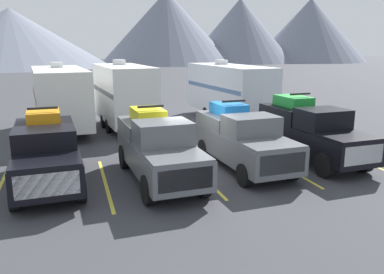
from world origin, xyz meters
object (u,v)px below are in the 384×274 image
(camper_trailer_a, at_px, (60,96))
(pickup_truck_c, at_px, (242,138))
(pickup_truck_a, at_px, (46,151))
(pickup_truck_d, at_px, (310,130))
(pickup_truck_b, at_px, (158,147))
(camper_trailer_c, at_px, (229,89))
(camper_trailer_b, at_px, (124,93))

(camper_trailer_a, bearing_deg, pickup_truck_c, -51.68)
(pickup_truck_a, distance_m, pickup_truck_d, 10.39)
(pickup_truck_b, bearing_deg, camper_trailer_c, 55.69)
(pickup_truck_d, relative_size, camper_trailer_b, 0.78)
(pickup_truck_c, relative_size, camper_trailer_c, 0.61)
(pickup_truck_c, relative_size, camper_trailer_a, 0.68)
(pickup_truck_a, relative_size, camper_trailer_a, 0.68)
(pickup_truck_a, height_order, camper_trailer_c, camper_trailer_c)
(pickup_truck_c, xyz_separation_m, camper_trailer_b, (-3.42, 8.67, 0.87))
(pickup_truck_a, distance_m, camper_trailer_a, 8.61)
(pickup_truck_a, bearing_deg, pickup_truck_c, -0.79)
(camper_trailer_b, height_order, camper_trailer_c, camper_trailer_b)
(pickup_truck_b, bearing_deg, camper_trailer_a, 110.14)
(pickup_truck_c, distance_m, camper_trailer_c, 10.02)
(camper_trailer_c, bearing_deg, pickup_truck_c, -109.26)
(pickup_truck_b, bearing_deg, pickup_truck_d, 5.75)
(pickup_truck_b, distance_m, camper_trailer_c, 12.06)
(camper_trailer_a, relative_size, camper_trailer_c, 0.90)
(pickup_truck_c, bearing_deg, camper_trailer_b, 111.52)
(pickup_truck_c, distance_m, camper_trailer_b, 9.37)
(pickup_truck_a, xyz_separation_m, camper_trailer_a, (0.40, 8.57, 0.82))
(pickup_truck_c, bearing_deg, pickup_truck_b, -171.73)
(pickup_truck_a, bearing_deg, pickup_truck_b, -9.16)
(pickup_truck_d, relative_size, camper_trailer_a, 0.72)
(camper_trailer_a, distance_m, camper_trailer_b, 3.43)
(pickup_truck_d, bearing_deg, pickup_truck_b, -174.25)
(camper_trailer_a, distance_m, camper_trailer_c, 10.17)
(pickup_truck_d, xyz_separation_m, camper_trailer_a, (-9.99, 8.51, 0.75))
(pickup_truck_c, height_order, camper_trailer_a, camper_trailer_a)
(pickup_truck_d, bearing_deg, camper_trailer_c, 89.04)
(camper_trailer_c, bearing_deg, camper_trailer_a, -175.68)
(camper_trailer_a, xyz_separation_m, camper_trailer_c, (10.15, 0.77, -0.01))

